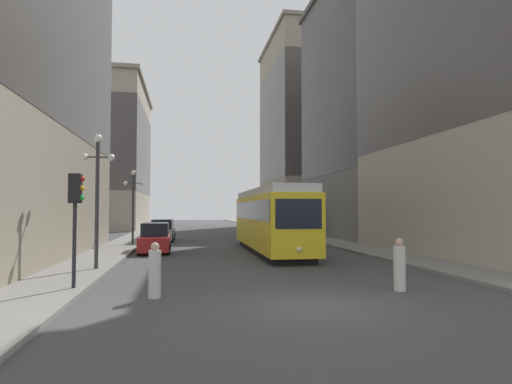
{
  "coord_description": "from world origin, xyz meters",
  "views": [
    {
      "loc": [
        -3.54,
        -11.33,
        2.64
      ],
      "look_at": [
        0.52,
        12.96,
        3.65
      ],
      "focal_mm": 30.13,
      "sensor_mm": 36.0,
      "label": 1
    }
  ],
  "objects": [
    {
      "name": "transit_bus",
      "position": [
        4.9,
        32.24,
        1.95
      ],
      "size": [
        2.86,
        12.58,
        3.45
      ],
      "rotation": [
        0.0,
        0.0,
        0.02
      ],
      "color": "black",
      "rests_on": "ground"
    },
    {
      "name": "lamp_post_left_far",
      "position": [
        -7.2,
        20.79,
        3.67
      ],
      "size": [
        1.41,
        0.36,
        5.35
      ],
      "color": "#333338",
      "rests_on": "sidewalk_left"
    },
    {
      "name": "parked_car_left_near",
      "position": [
        -5.3,
        25.24,
        0.84
      ],
      "size": [
        2.02,
        4.88,
        1.82
      ],
      "rotation": [
        0.0,
        0.0,
        -0.04
      ],
      "color": "black",
      "rests_on": "ground"
    },
    {
      "name": "building_right_far",
      "position": [
        17.04,
        51.62,
        14.78
      ],
      "size": [
        16.17,
        19.25,
        28.67
      ],
      "color": "gray",
      "rests_on": "ground"
    },
    {
      "name": "building_right_midblock",
      "position": [
        14.74,
        26.71,
        12.3
      ],
      "size": [
        11.58,
        15.86,
        23.89
      ],
      "color": "slate",
      "rests_on": "ground"
    },
    {
      "name": "sidewalk_right",
      "position": [
        7.93,
        40.0,
        0.07
      ],
      "size": [
        2.65,
        120.0,
        0.15
      ],
      "primitive_type": "cube",
      "color": "gray",
      "rests_on": "ground"
    },
    {
      "name": "streetcar",
      "position": [
        1.74,
        14.98,
        2.1
      ],
      "size": [
        2.74,
        14.29,
        3.89
      ],
      "rotation": [
        0.0,
        0.0,
        -0.01
      ],
      "color": "black",
      "rests_on": "ground"
    },
    {
      "name": "pedestrian_crossing_far",
      "position": [
        3.38,
        1.75,
        0.79
      ],
      "size": [
        0.38,
        0.38,
        1.7
      ],
      "rotation": [
        0.0,
        0.0,
        0.68
      ],
      "color": "beige",
      "rests_on": "ground"
    },
    {
      "name": "sidewalk_left",
      "position": [
        -7.93,
        40.0,
        0.07
      ],
      "size": [
        2.65,
        120.0,
        0.15
      ],
      "primitive_type": "cube",
      "color": "gray",
      "rests_on": "ground"
    },
    {
      "name": "pedestrian_crossing_near",
      "position": [
        -4.4,
        1.91,
        0.77
      ],
      "size": [
        0.37,
        0.37,
        1.65
      ],
      "rotation": [
        0.0,
        0.0,
        3.03
      ],
      "color": "beige",
      "rests_on": "ground"
    },
    {
      "name": "ground_plane",
      "position": [
        0.0,
        0.0,
        0.0
      ],
      "size": [
        200.0,
        200.0,
        0.0
      ],
      "primitive_type": "plane",
      "color": "#424244"
    },
    {
      "name": "lamp_post_left_near",
      "position": [
        -7.2,
        7.78,
        3.89
      ],
      "size": [
        1.41,
        0.36,
        5.71
      ],
      "color": "#333338",
      "rests_on": "sidewalk_left"
    },
    {
      "name": "traffic_light_near_left",
      "position": [
        -6.98,
        3.21,
        2.95
      ],
      "size": [
        0.47,
        0.36,
        3.64
      ],
      "color": "#232328",
      "rests_on": "sidewalk_left"
    },
    {
      "name": "parked_car_left_mid",
      "position": [
        -5.3,
        15.87,
        0.84
      ],
      "size": [
        1.94,
        4.52,
        1.82
      ],
      "rotation": [
        0.0,
        0.0,
        0.02
      ],
      "color": "black",
      "rests_on": "ground"
    },
    {
      "name": "building_left_midblock",
      "position": [
        -16.6,
        52.39,
        10.4
      ],
      "size": [
        15.28,
        22.05,
        20.24
      ],
      "color": "#B2A893",
      "rests_on": "ground"
    }
  ]
}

